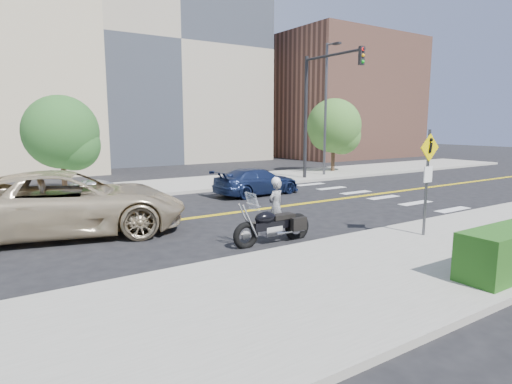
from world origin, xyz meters
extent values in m
plane|color=black|center=(0.00, 0.00, 0.00)|extent=(120.00, 120.00, 0.00)
cube|color=#9E9B91|center=(0.00, -7.50, 0.07)|extent=(60.00, 5.00, 0.15)
cube|color=#9E9B91|center=(0.00, 7.50, 0.07)|extent=(60.00, 5.00, 0.15)
cube|color=#A39984|center=(8.00, 26.00, 10.00)|extent=(18.00, 14.00, 20.00)
cube|color=#8C5947|center=(26.00, 20.00, 6.00)|extent=(14.00, 12.00, 12.00)
cylinder|color=#4C4C51|center=(12.00, 6.50, 4.15)|extent=(0.16, 0.16, 8.00)
cylinder|color=black|center=(10.00, 6.00, 3.65)|extent=(0.20, 0.20, 7.00)
cylinder|color=black|center=(10.00, 3.80, 6.95)|extent=(0.14, 4.40, 0.14)
cube|color=black|center=(10.00, 1.80, 6.65)|extent=(0.28, 0.18, 0.90)
cylinder|color=#4C4C51|center=(4.20, -6.30, 1.65)|extent=(0.08, 0.08, 3.00)
cube|color=#F9D800|center=(4.20, -6.33, 2.65)|extent=(0.78, 0.03, 0.78)
cube|color=white|center=(4.20, -6.33, 1.90)|extent=(0.35, 0.03, 0.45)
imported|color=#ADADB2|center=(1.31, -3.06, 0.79)|extent=(0.65, 0.50, 1.59)
sphere|color=white|center=(1.31, -3.06, 1.55)|extent=(0.29, 0.29, 0.29)
imported|color=#C7B592|center=(-4.22, -0.04, 0.97)|extent=(7.52, 4.78, 1.93)
imported|color=#97999E|center=(-2.50, 2.80, 0.59)|extent=(3.75, 1.93, 1.18)
imported|color=navy|center=(4.60, 3.00, 0.63)|extent=(4.48, 2.12, 1.26)
cylinder|color=#382619|center=(-2.98, 7.96, 1.88)|extent=(0.24, 0.24, 3.76)
sphere|color=#21561B|center=(-2.98, 7.96, 2.94)|extent=(3.39, 3.39, 3.39)
cylinder|color=#382619|center=(13.96, 7.78, 2.05)|extent=(0.25, 0.25, 4.10)
sphere|color=#386D22|center=(13.96, 7.78, 3.20)|extent=(3.63, 3.63, 3.63)
camera|label=1|loc=(-6.38, -13.63, 3.29)|focal=30.00mm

